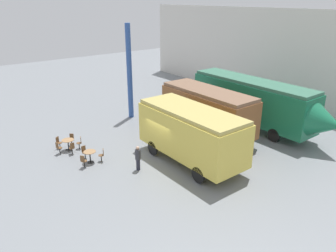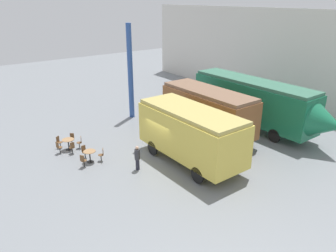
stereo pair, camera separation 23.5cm
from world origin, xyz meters
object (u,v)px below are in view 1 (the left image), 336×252
Objects in this scene: streamlined_locomotive at (258,102)px; cafe_chair_0 at (59,142)px; passenger_coach_wooden at (207,109)px; cafe_table_mid at (90,154)px; visitor_person at (138,157)px; passenger_coach_vintage at (191,132)px; cafe_table_near at (68,142)px.

streamlined_locomotive reaches higher than cafe_chair_0.
passenger_coach_wooden is 8.86× the size of cafe_chair_0.
streamlined_locomotive is 13.60m from cafe_table_mid.
visitor_person is at bearing 35.15° from cafe_table_mid.
streamlined_locomotive reaches higher than passenger_coach_vintage.
streamlined_locomotive is at bearing 78.24° from cafe_table_mid.
cafe_table_mid is 3.37m from cafe_chair_0.
passenger_coach_vintage is 9.44m from cafe_chair_0.
passenger_coach_wooden is 4.42m from passenger_coach_vintage.
passenger_coach_wooden is 1.03× the size of passenger_coach_vintage.
cafe_chair_0 is (-3.27, -0.83, -0.08)m from cafe_table_mid.
cafe_table_near is 2.64m from cafe_table_mid.
passenger_coach_vintage is 4.71× the size of visitor_person.
cafe_table_near is 0.79m from cafe_chair_0.
passenger_coach_wooden reaches higher than cafe_chair_0.
cafe_table_mid is at bearing -101.76° from streamlined_locomotive.
passenger_coach_vintage reaches higher than cafe_chair_0.
passenger_coach_vintage reaches higher than visitor_person.
streamlined_locomotive is at bearing 33.97° from cafe_chair_0.
streamlined_locomotive is 15.38m from cafe_chair_0.
passenger_coach_vintage is at bearing -82.34° from streamlined_locomotive.
passenger_coach_wooden is 9.16m from cafe_table_mid.
visitor_person is at bearing -90.23° from streamlined_locomotive.
cafe_table_near is at bearing -156.49° from visitor_person.
visitor_person is (1.26, -7.00, -1.30)m from passenger_coach_wooden.
passenger_coach_wooden reaches higher than visitor_person.
passenger_coach_wooden reaches higher than passenger_coach_vintage.
streamlined_locomotive reaches higher than cafe_table_mid.
cafe_chair_0 is (-0.66, -0.43, -0.09)m from cafe_table_near.
passenger_coach_wooden is at bearing 100.16° from visitor_person.
passenger_coach_vintage is at bearing 70.99° from visitor_person.
cafe_table_near is at bearing -111.47° from streamlined_locomotive.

